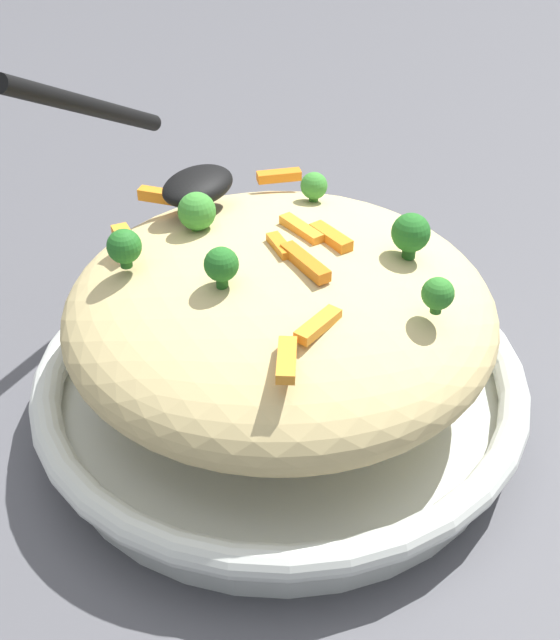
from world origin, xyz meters
The scene contains 19 objects.
ground_plane centered at (0.00, 0.00, 0.00)m, with size 2.40×2.40×0.00m, color #4C4C51.
serving_bowl centered at (0.00, 0.00, 0.02)m, with size 0.33×0.33×0.04m.
pasta_mound centered at (0.00, 0.00, 0.09)m, with size 0.27×0.27×0.09m, color #D1BA7A.
carrot_piece_0 centered at (0.01, 0.02, 0.13)m, with size 0.04×0.01×0.01m, color orange.
carrot_piece_1 centered at (0.08, 0.06, 0.13)m, with size 0.03×0.01×0.01m, color orange.
carrot_piece_2 centered at (0.00, 0.00, 0.13)m, with size 0.03×0.01×0.01m, color orange.
carrot_piece_3 centered at (-0.02, -0.11, 0.13)m, with size 0.03×0.01×0.01m, color orange.
carrot_piece_4 centered at (0.05, 0.05, 0.13)m, with size 0.03×0.01×0.01m, color orange.
carrot_piece_5 centered at (-0.03, 0.02, 0.13)m, with size 0.03×0.01×0.01m, color orange.
carrot_piece_6 centered at (-0.02, 0.00, 0.13)m, with size 0.04×0.01×0.01m, color orange.
carrot_piece_7 centered at (0.03, -0.09, 0.13)m, with size 0.02×0.01×0.01m, color orange.
carrot_piece_8 centered at (-0.09, -0.06, 0.13)m, with size 0.03×0.01×0.01m, color orange.
broccoli_floret_0 centered at (0.00, -0.06, 0.14)m, with size 0.02×0.02×0.03m.
broccoli_floret_1 centered at (0.05, -0.01, 0.14)m, with size 0.02×0.02×0.03m.
broccoli_floret_2 centered at (0.05, -0.07, 0.14)m, with size 0.02×0.02×0.02m.
broccoli_floret_3 centered at (0.00, 0.10, 0.14)m, with size 0.02×0.02×0.02m.
broccoli_floret_4 centered at (-0.04, 0.06, 0.14)m, with size 0.02×0.02×0.03m.
broccoli_floret_5 centered at (-0.08, -0.02, 0.13)m, with size 0.02×0.02×0.02m.
serving_spoon centered at (-0.02, -0.11, 0.16)m, with size 0.16×0.12×0.10m.
Camera 1 is at (0.36, 0.23, 0.39)m, focal length 47.10 mm.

